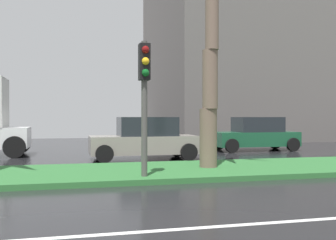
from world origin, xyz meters
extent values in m
cylinder|color=brown|center=(7.64, 8.03, 1.06)|extent=(0.54, 0.54, 1.83)
cylinder|color=brown|center=(7.67, 7.95, 2.89)|extent=(0.48, 0.48, 1.83)
cylinder|color=brown|center=(7.70, 7.87, 4.72)|extent=(0.41, 0.41, 1.83)
cylinder|color=#4C4C47|center=(5.32, 6.58, 1.94)|extent=(0.16, 0.16, 3.57)
cube|color=black|center=(5.32, 6.58, 3.17)|extent=(0.28, 0.32, 0.96)
sphere|color=maroon|center=(5.32, 6.41, 3.47)|extent=(0.20, 0.20, 0.20)
sphere|color=yellow|center=(5.32, 6.41, 3.17)|extent=(0.20, 0.20, 0.20)
sphere|color=#0F591E|center=(5.32, 6.41, 2.87)|extent=(0.20, 0.20, 0.20)
cylinder|color=black|center=(1.21, 14.09, 0.46)|extent=(0.92, 0.30, 0.92)
cylinder|color=black|center=(1.21, 16.43, 0.46)|extent=(0.92, 0.30, 0.92)
cube|color=gray|center=(6.36, 12.21, 0.60)|extent=(4.30, 1.76, 0.72)
cube|color=#1E2328|center=(6.51, 12.21, 1.34)|extent=(2.30, 1.58, 0.76)
cylinder|color=black|center=(4.71, 11.31, 0.34)|extent=(0.68, 0.22, 0.68)
cylinder|color=black|center=(4.71, 13.11, 0.34)|extent=(0.68, 0.22, 0.68)
cylinder|color=black|center=(8.01, 11.31, 0.34)|extent=(0.68, 0.22, 0.68)
cylinder|color=black|center=(8.01, 13.11, 0.34)|extent=(0.68, 0.22, 0.68)
cube|color=#195133|center=(12.72, 15.09, 0.60)|extent=(4.30, 1.76, 0.72)
cube|color=#1E2328|center=(12.87, 15.09, 1.34)|extent=(2.30, 1.58, 0.76)
cylinder|color=black|center=(11.07, 14.19, 0.34)|extent=(0.68, 0.22, 0.68)
cylinder|color=black|center=(11.07, 15.99, 0.34)|extent=(0.68, 0.22, 0.68)
cylinder|color=black|center=(14.37, 14.19, 0.34)|extent=(0.68, 0.22, 0.68)
cylinder|color=black|center=(14.37, 15.99, 0.34)|extent=(0.68, 0.22, 0.68)
cube|color=#605B59|center=(21.02, 27.35, 7.24)|extent=(20.99, 13.94, 14.48)
camera|label=1|loc=(3.32, -3.92, 1.71)|focal=43.22mm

